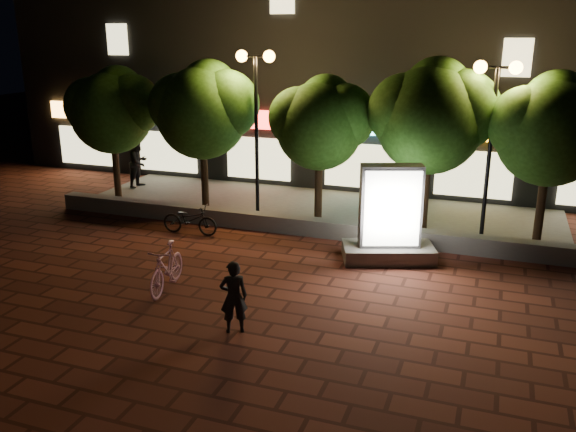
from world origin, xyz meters
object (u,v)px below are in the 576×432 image
at_px(tree_far_left, 113,107).
at_px(street_lamp_right, 494,105).
at_px(tree_right, 433,113).
at_px(scooter_parked, 190,219).
at_px(ad_kiosk, 390,222).
at_px(rider, 234,297).
at_px(street_lamp_left, 256,91).
at_px(scooter_pink, 167,268).
at_px(tree_far_right, 553,126).
at_px(tree_left, 204,107).
at_px(tree_mid, 322,120).
at_px(pedestrian, 139,162).

relative_size(tree_far_left, street_lamp_right, 0.93).
relative_size(tree_right, scooter_parked, 2.92).
height_order(ad_kiosk, rider, ad_kiosk).
height_order(street_lamp_left, scooter_pink, street_lamp_left).
relative_size(tree_far_right, ad_kiosk, 1.81).
xyz_separation_m(tree_right, street_lamp_right, (1.64, -0.26, 0.33)).
distance_m(tree_right, scooter_parked, 7.72).
relative_size(tree_left, tree_mid, 1.09).
bearing_deg(tree_far_right, street_lamp_right, -170.39).
xyz_separation_m(ad_kiosk, pedestrian, (-10.40, 4.28, -0.01)).
relative_size(street_lamp_left, street_lamp_right, 1.04).
relative_size(tree_right, rider, 3.34).
bearing_deg(pedestrian, scooter_pink, -140.51).
height_order(tree_right, street_lamp_left, street_lamp_left).
relative_size(street_lamp_right, scooter_pink, 2.71).
xyz_separation_m(tree_mid, tree_far_right, (6.50, 0.00, 0.15)).
relative_size(scooter_pink, pedestrian, 0.97).
distance_m(ad_kiosk, rider, 5.47).
relative_size(tree_right, street_lamp_left, 0.98).
height_order(tree_left, ad_kiosk, tree_left).
bearing_deg(tree_left, tree_far_left, -180.00).
xyz_separation_m(rider, scooter_parked, (-3.78, 5.11, -0.30)).
distance_m(tree_mid, street_lamp_right, 5.00).
relative_size(tree_far_right, street_lamp_left, 0.92).
bearing_deg(tree_right, scooter_parked, -158.28).
distance_m(tree_left, tree_mid, 4.00).
distance_m(tree_far_right, scooter_pink, 10.85).
xyz_separation_m(street_lamp_right, ad_kiosk, (-2.26, -2.44, -2.86)).
bearing_deg(street_lamp_left, pedestrian, 162.00).
distance_m(tree_right, scooter_pink, 8.71).
height_order(tree_right, pedestrian, tree_right).
xyz_separation_m(ad_kiosk, rider, (-2.17, -5.01, -0.28)).
bearing_deg(tree_far_right, pedestrian, 173.68).
xyz_separation_m(street_lamp_right, scooter_parked, (-8.20, -2.35, -3.44)).
bearing_deg(rider, tree_mid, -115.14).
distance_m(tree_mid, street_lamp_left, 2.22).
distance_m(tree_far_left, tree_mid, 7.50).
bearing_deg(street_lamp_right, tree_right, 170.90).
bearing_deg(scooter_parked, street_lamp_left, -29.72).
distance_m(street_lamp_left, scooter_parked, 4.44).
xyz_separation_m(tree_right, scooter_parked, (-6.56, -2.61, -3.11)).
distance_m(scooter_parked, pedestrian, 6.14).
distance_m(tree_mid, rider, 8.12).
distance_m(street_lamp_right, ad_kiosk, 4.39).
bearing_deg(scooter_parked, ad_kiosk, -93.48).
xyz_separation_m(tree_far_right, rider, (-5.98, -7.72, -2.61)).
height_order(tree_right, ad_kiosk, tree_right).
distance_m(tree_far_right, scooter_parked, 10.51).
xyz_separation_m(tree_mid, street_lamp_right, (4.95, -0.26, 0.68)).
height_order(tree_mid, ad_kiosk, tree_mid).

